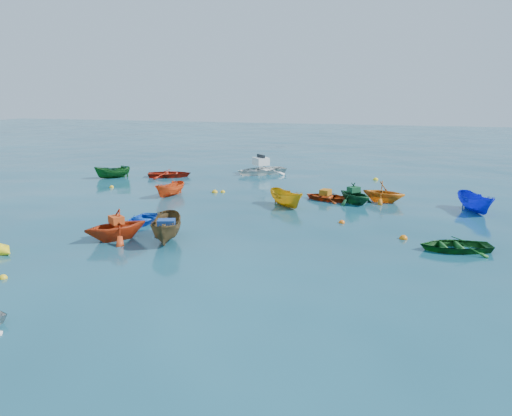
# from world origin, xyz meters

# --- Properties ---
(ground) EXTENTS (160.00, 160.00, 0.00)m
(ground) POSITION_xyz_m (0.00, 0.00, 0.00)
(ground) COLOR #093646
(ground) RESTS_ON ground
(dinghy_blue_sw) EXTENTS (2.06, 2.73, 0.53)m
(dinghy_blue_sw) POSITION_xyz_m (-5.13, 1.79, 0.00)
(dinghy_blue_sw) COLOR blue
(dinghy_blue_sw) RESTS_ON ground
(sampan_brown_mid) EXTENTS (2.21, 3.50, 1.27)m
(sampan_brown_mid) POSITION_xyz_m (-2.54, -0.53, 0.00)
(sampan_brown_mid) COLOR brown
(sampan_brown_mid) RESTS_ON ground
(dinghy_orange_w) EXTENTS (3.65, 3.73, 1.49)m
(dinghy_orange_w) POSITION_xyz_m (-4.82, -1.03, 0.00)
(dinghy_orange_w) COLOR red
(dinghy_orange_w) RESTS_ON ground
(sampan_yellow_mid) EXTENTS (2.82, 2.78, 1.11)m
(sampan_yellow_mid) POSITION_xyz_m (1.11, 7.50, 0.00)
(sampan_yellow_mid) COLOR gold
(sampan_yellow_mid) RESTS_ON ground
(dinghy_green_e) EXTENTS (3.34, 2.72, 0.61)m
(dinghy_green_e) POSITION_xyz_m (9.72, 1.54, 0.00)
(dinghy_green_e) COLOR #125019
(dinghy_green_e) RESTS_ON ground
(dinghy_red_nw) EXTENTS (3.90, 3.36, 0.68)m
(dinghy_red_nw) POSITION_xyz_m (-9.82, 14.82, 0.00)
(dinghy_red_nw) COLOR #AF220E
(dinghy_red_nw) RESTS_ON ground
(sampan_orange_n) EXTENTS (1.57, 2.73, 0.99)m
(sampan_orange_n) POSITION_xyz_m (-6.63, 8.31, 0.00)
(sampan_orange_n) COLOR #E24A15
(sampan_orange_n) RESTS_ON ground
(dinghy_green_n) EXTENTS (3.33, 3.33, 1.33)m
(dinghy_green_n) POSITION_xyz_m (4.82, 9.41, 0.00)
(dinghy_green_n) COLOR #0F4220
(dinghy_green_n) RESTS_ON ground
(dinghy_red_ne) EXTENTS (3.15, 2.57, 0.57)m
(dinghy_red_ne) POSITION_xyz_m (3.11, 9.92, 0.00)
(dinghy_red_ne) COLOR #9D310D
(dinghy_red_ne) RESTS_ON ground
(sampan_blue_far) EXTENTS (2.22, 3.28, 1.19)m
(sampan_blue_far) POSITION_xyz_m (11.44, 9.15, 0.00)
(sampan_blue_far) COLOR #111ED6
(sampan_blue_far) RESTS_ON ground
(dinghy_orange_far) EXTENTS (3.10, 2.86, 1.36)m
(dinghy_orange_far) POSITION_xyz_m (6.45, 10.34, 0.00)
(dinghy_orange_far) COLOR orange
(dinghy_orange_far) RESTS_ON ground
(sampan_green_far) EXTENTS (2.71, 2.45, 1.03)m
(sampan_green_far) POSITION_xyz_m (-13.79, 13.17, 0.00)
(sampan_green_far) COLOR #125019
(sampan_green_far) RESTS_ON ground
(motorboat_white) EXTENTS (5.05, 4.99, 1.46)m
(motorboat_white) POSITION_xyz_m (-3.42, 18.24, 0.00)
(motorboat_white) COLOR white
(motorboat_white) RESTS_ON ground
(tarp_blue_a) EXTENTS (0.89, 0.78, 0.36)m
(tarp_blue_a) POSITION_xyz_m (-2.49, -0.67, 0.82)
(tarp_blue_a) COLOR #194191
(tarp_blue_a) RESTS_ON sampan_brown_mid
(tarp_orange_a) EXTENTS (0.87, 0.84, 0.33)m
(tarp_orange_a) POSITION_xyz_m (-4.79, -0.99, 0.91)
(tarp_orange_a) COLOR #D14415
(tarp_orange_a) RESTS_ON dinghy_orange_w
(tarp_green_b) EXTENTS (0.82, 0.82, 0.32)m
(tarp_green_b) POSITION_xyz_m (4.75, 9.48, 0.83)
(tarp_green_b) COLOR #134D29
(tarp_green_b) RESTS_ON dinghy_green_n
(tarp_orange_b) EXTENTS (0.71, 0.84, 0.35)m
(tarp_orange_b) POSITION_xyz_m (3.01, 9.94, 0.46)
(tarp_orange_b) COLOR #B16212
(tarp_orange_b) RESTS_ON dinghy_red_ne
(buoy_ye_a) EXTENTS (0.30, 0.30, 0.30)m
(buoy_ye_a) POSITION_xyz_m (-6.13, -6.41, 0.00)
(buoy_ye_a) COLOR yellow
(buoy_ye_a) RESTS_ON ground
(buoy_or_b) EXTENTS (0.37, 0.37, 0.37)m
(buoy_or_b) POSITION_xyz_m (7.64, 2.65, 0.00)
(buoy_or_b) COLOR orange
(buoy_or_b) RESTS_ON ground
(buoy_ye_b) EXTENTS (0.30, 0.30, 0.30)m
(buoy_ye_b) POSITION_xyz_m (-11.81, 9.79, 0.00)
(buoy_ye_b) COLOR gold
(buoy_ye_b) RESTS_ON ground
(buoy_or_c) EXTENTS (0.32, 0.32, 0.32)m
(buoy_or_c) POSITION_xyz_m (-7.03, 10.16, 0.00)
(buoy_or_c) COLOR #F2500D
(buoy_or_c) RESTS_ON ground
(buoy_ye_c) EXTENTS (0.30, 0.30, 0.30)m
(buoy_ye_c) POSITION_xyz_m (-3.83, 10.34, 0.00)
(buoy_ye_c) COLOR yellow
(buoy_ye_c) RESTS_ON ground
(buoy_or_d) EXTENTS (0.32, 0.32, 0.32)m
(buoy_or_d) POSITION_xyz_m (4.63, 4.67, 0.00)
(buoy_or_d) COLOR orange
(buoy_or_d) RESTS_ON ground
(buoy_ye_d) EXTENTS (0.39, 0.39, 0.39)m
(buoy_ye_d) POSITION_xyz_m (-4.31, 10.10, 0.00)
(buoy_ye_d) COLOR gold
(buoy_ye_d) RESTS_ON ground
(buoy_or_e) EXTENTS (0.36, 0.36, 0.36)m
(buoy_or_e) POSITION_xyz_m (7.06, 12.53, 0.00)
(buoy_or_e) COLOR orange
(buoy_or_e) RESTS_ON ground
(buoy_ye_e) EXTENTS (0.39, 0.39, 0.39)m
(buoy_ye_e) POSITION_xyz_m (5.63, 17.84, 0.00)
(buoy_ye_e) COLOR yellow
(buoy_ye_e) RESTS_ON ground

